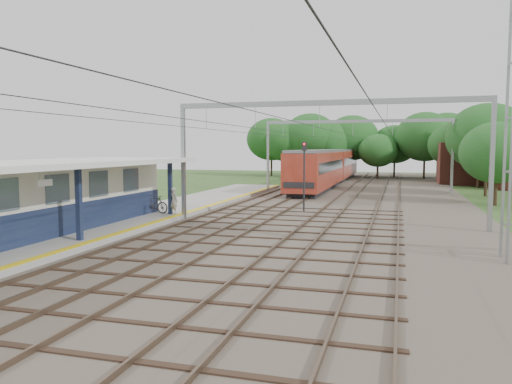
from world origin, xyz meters
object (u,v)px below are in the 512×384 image
(bicycle, at_px, (154,204))
(signal_post, at_px, (304,167))
(person, at_px, (174,201))
(train, at_px, (330,165))

(bicycle, bearing_deg, signal_post, -51.14)
(person, bearing_deg, signal_post, -121.29)
(signal_post, bearing_deg, person, -154.19)
(person, bearing_deg, bicycle, 21.09)
(bicycle, bearing_deg, train, -5.46)
(person, distance_m, train, 32.76)
(bicycle, bearing_deg, person, -84.12)
(person, relative_size, bicycle, 0.86)
(train, relative_size, signal_post, 8.12)
(person, xyz_separation_m, bicycle, (-1.32, 0.00, -0.24))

